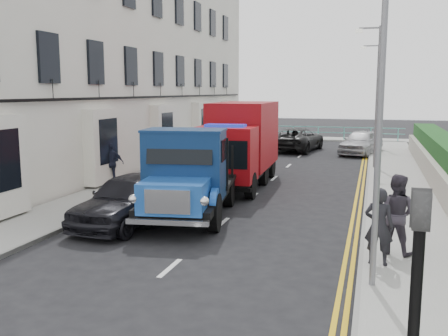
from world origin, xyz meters
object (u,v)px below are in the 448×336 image
lamp_far (375,89)px  parked_car_front (129,199)px  lamp_mid (375,89)px  pedestrian_east_near (379,226)px  red_lorry (241,142)px  lamp_near (374,85)px  bedford_lorry (186,180)px

lamp_far → parked_car_front: lamp_far is taller
lamp_mid → pedestrian_east_near: size_ratio=4.09×
lamp_far → red_lorry: size_ratio=1.06×
red_lorry → parked_car_front: bearing=-105.2°
lamp_mid → red_lorry: size_ratio=1.06×
lamp_near → bedford_lorry: bearing=143.8°
bedford_lorry → pedestrian_east_near: bearing=-34.0°
lamp_mid → bedford_lorry: (-5.25, -12.15, -2.73)m
lamp_far → bedford_lorry: (-5.25, -22.15, -2.73)m
lamp_near → red_lorry: 11.54m
lamp_far → pedestrian_east_near: (0.22, -24.73, -3.02)m
lamp_far → pedestrian_east_near: 24.91m
lamp_mid → pedestrian_east_near: lamp_mid is taller
lamp_near → bedford_lorry: lamp_near is taller
lamp_mid → lamp_far: same height
lamp_near → lamp_far: same height
lamp_near → red_lorry: lamp_near is taller
red_lorry → parked_car_front: 7.18m
lamp_mid → parked_car_front: 14.90m
bedford_lorry → parked_car_front: bearing=-163.5°
lamp_near → lamp_mid: bearing=90.0°
bedford_lorry → red_lorry: red_lorry is taller
lamp_near → lamp_far: 26.00m
bedford_lorry → parked_car_front: 1.76m
lamp_mid → parked_car_front: lamp_mid is taller
bedford_lorry → pedestrian_east_near: bedford_lorry is taller
lamp_near → parked_car_front: (-6.78, 3.13, -3.24)m
lamp_far → bedford_lorry: bearing=-103.3°
parked_car_front → red_lorry: bearing=82.4°
lamp_near → pedestrian_east_near: size_ratio=4.09×
bedford_lorry → parked_car_front: bedford_lorry is taller
lamp_near → pedestrian_east_near: 3.29m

